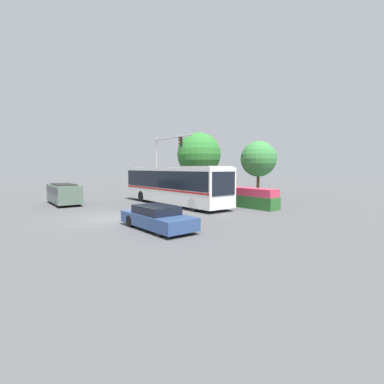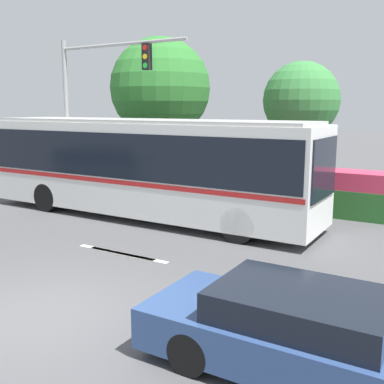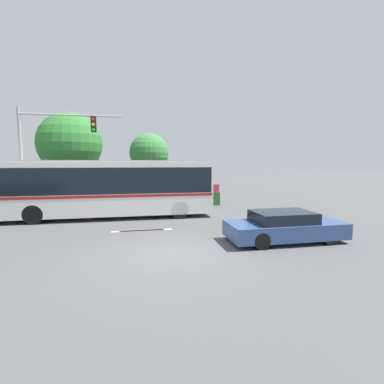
{
  "view_description": "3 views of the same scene",
  "coord_description": "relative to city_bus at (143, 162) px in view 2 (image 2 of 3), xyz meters",
  "views": [
    {
      "loc": [
        17.0,
        -7.19,
        3.17
      ],
      "look_at": [
        2.1,
        4.92,
        1.52
      ],
      "focal_mm": 26.88,
      "sensor_mm": 36.0,
      "label": 1
    },
    {
      "loc": [
        6.19,
        -5.17,
        3.66
      ],
      "look_at": [
        0.59,
        4.24,
        1.62
      ],
      "focal_mm": 42.73,
      "sensor_mm": 36.0,
      "label": 2
    },
    {
      "loc": [
        -1.18,
        -9.18,
        3.15
      ],
      "look_at": [
        1.37,
        3.54,
        1.75
      ],
      "focal_mm": 25.61,
      "sensor_mm": 36.0,
      "label": 3
    }
  ],
  "objects": [
    {
      "name": "street_tree_centre",
      "position": [
        2.81,
        7.79,
        2.09
      ],
      "size": [
        3.35,
        3.35,
        5.64
      ],
      "color": "brown",
      "rests_on": "ground"
    },
    {
      "name": "flowering_hedge",
      "position": [
        4.18,
        3.61,
        -1.1
      ],
      "size": [
        7.04,
        1.26,
        1.55
      ],
      "color": "#286028",
      "rests_on": "ground"
    },
    {
      "name": "sedan_foreground",
      "position": [
        7.49,
        -6.38,
        -1.27
      ],
      "size": [
        4.65,
        1.86,
        1.21
      ],
      "rotation": [
        0.0,
        0.0,
        0.0
      ],
      "color": "navy",
      "rests_on": "ground"
    },
    {
      "name": "street_tree_left",
      "position": [
        -3.0,
        5.37,
        2.64
      ],
      "size": [
        4.54,
        4.54,
        6.78
      ],
      "color": "brown",
      "rests_on": "ground"
    },
    {
      "name": "city_bus",
      "position": [
        0.0,
        0.0,
        0.0
      ],
      "size": [
        12.04,
        2.67,
        3.27
      ],
      "rotation": [
        0.0,
        0.0,
        -0.01
      ],
      "color": "silver",
      "rests_on": "ground"
    },
    {
      "name": "lane_stripe_near",
      "position": [
        1.73,
        -3.55,
        -1.86
      ],
      "size": [
        2.4,
        0.16,
        0.01
      ],
      "primitive_type": "cube",
      "color": "silver",
      "rests_on": "ground"
    },
    {
      "name": "traffic_light_pole",
      "position": [
        -3.38,
        1.3,
        2.32
      ],
      "size": [
        5.77,
        0.24,
        6.24
      ],
      "color": "gray",
      "rests_on": "ground"
    },
    {
      "name": "lane_stripe_mid",
      "position": [
        2.11,
        -3.54,
        -1.86
      ],
      "size": [
        2.4,
        0.16,
        0.01
      ],
      "primitive_type": "cube",
      "color": "silver",
      "rests_on": "ground"
    },
    {
      "name": "ground_plane",
      "position": [
        2.93,
        -7.0,
        -1.86
      ],
      "size": [
        140.0,
        140.0,
        0.0
      ],
      "primitive_type": "plane",
      "color": "#4C4C4F"
    }
  ]
}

